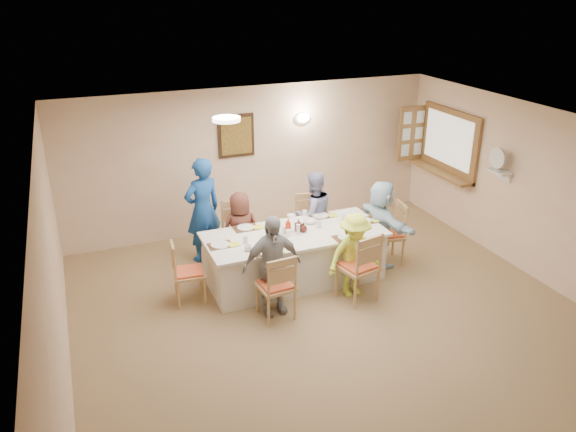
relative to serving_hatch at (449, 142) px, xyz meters
name	(u,v)px	position (x,y,z in m)	size (l,w,h in m)	color
ground	(344,330)	(-3.21, -2.40, -1.50)	(7.00, 7.00, 0.00)	brown
room_walls	(349,220)	(-3.21, -2.40, 0.01)	(7.00, 7.00, 7.00)	beige
wall_picture	(236,136)	(-3.51, 1.06, 0.20)	(0.62, 0.05, 0.72)	#342112
wall_sconce	(303,118)	(-2.31, 1.04, 0.40)	(0.26, 0.09, 0.18)	white
ceiling_light	(226,119)	(-4.21, -0.90, 0.97)	(0.36, 0.36, 0.05)	white
serving_hatch	(449,142)	(0.00, 0.00, 0.00)	(0.06, 1.50, 1.15)	brown
hatch_sill	(440,172)	(-0.12, 0.00, -0.53)	(0.30, 1.50, 0.05)	brown
shutter_door	(412,133)	(-0.26, 0.76, 0.00)	(0.55, 0.04, 1.00)	brown
fan_shelf	(499,171)	(-0.08, -1.35, -0.10)	(0.22, 0.36, 0.03)	white
desk_fan	(499,162)	(-0.11, -1.35, 0.05)	(0.30, 0.30, 0.28)	#A5A5A8
dining_table	(295,257)	(-3.30, -0.98, -1.12)	(2.59, 1.09, 0.76)	silver
chair_back_left	(238,235)	(-3.90, -0.18, -1.01)	(0.47, 0.47, 0.99)	tan
chair_back_right	(310,224)	(-2.70, -0.18, -1.03)	(0.45, 0.45, 0.94)	tan
chair_front_left	(275,285)	(-3.90, -1.78, -1.03)	(0.45, 0.45, 0.94)	tan
chair_front_right	(358,265)	(-2.70, -1.78, -0.99)	(0.49, 0.49, 1.02)	tan
chair_left_end	(189,272)	(-4.85, -0.98, -1.05)	(0.43, 0.43, 0.90)	tan
chair_right_end	(387,233)	(-1.75, -0.98, -1.01)	(0.47, 0.47, 0.98)	tan
diner_back_left	(241,231)	(-3.90, -0.30, -0.89)	(0.61, 0.41, 1.21)	#51281F
diner_back_right	(313,214)	(-2.70, -0.30, -0.81)	(0.71, 0.57, 1.39)	#8187AF
diner_front_left	(272,265)	(-3.90, -1.66, -0.81)	(0.83, 0.37, 1.38)	#989898
diner_front_right	(354,255)	(-2.70, -1.66, -0.89)	(0.81, 0.50, 1.22)	#DBF742
diner_right_end	(381,223)	(-1.88, -0.98, -0.82)	(0.49, 1.29, 1.36)	#C3EAFA
caregiver	(203,210)	(-4.35, 0.17, -0.67)	(0.70, 0.56, 1.67)	#174A98
placemat_fl	(265,252)	(-3.90, -1.40, -0.74)	(0.32, 0.24, 0.01)	#472B19
plate_fl	(265,251)	(-3.90, -1.40, -0.73)	(0.23, 0.23, 0.01)	white
napkin_fl	(279,251)	(-3.72, -1.45, -0.73)	(0.13, 0.13, 0.01)	yellow
placemat_fr	(346,238)	(-2.70, -1.40, -0.74)	(0.34, 0.26, 0.01)	#472B19
plate_fr	(346,237)	(-2.70, -1.40, -0.73)	(0.23, 0.23, 0.01)	white
napkin_fr	(359,237)	(-2.52, -1.45, -0.73)	(0.14, 0.14, 0.01)	yellow
placemat_bl	(246,228)	(-3.90, -0.56, -0.74)	(0.36, 0.27, 0.01)	#472B19
plate_bl	(246,227)	(-3.90, -0.56, -0.73)	(0.25, 0.25, 0.02)	white
napkin_bl	(258,227)	(-3.72, -0.61, -0.73)	(0.14, 0.14, 0.01)	yellow
placemat_br	(320,216)	(-2.70, -0.56, -0.74)	(0.35, 0.26, 0.01)	#472B19
plate_br	(320,215)	(-2.70, -0.56, -0.73)	(0.24, 0.24, 0.02)	white
napkin_br	(332,215)	(-2.52, -0.61, -0.73)	(0.15, 0.15, 0.01)	yellow
placemat_le	(220,245)	(-4.40, -0.98, -0.74)	(0.33, 0.24, 0.01)	#472B19
plate_le	(220,245)	(-4.40, -0.98, -0.73)	(0.26, 0.26, 0.02)	white
napkin_le	(234,244)	(-4.22, -1.03, -0.73)	(0.15, 0.15, 0.01)	yellow
placemat_re	(364,221)	(-2.18, -0.98, -0.74)	(0.38, 0.28, 0.01)	#472B19
plate_re	(364,220)	(-2.18, -0.98, -0.73)	(0.23, 0.23, 0.01)	white
napkin_re	(376,220)	(-2.00, -1.03, -0.73)	(0.13, 0.13, 0.01)	yellow
teacup_a	(248,248)	(-4.09, -1.26, -0.70)	(0.13, 0.13, 0.08)	white
teacup_b	(305,213)	(-2.91, -0.43, -0.70)	(0.09, 0.09, 0.08)	white
bowl_a	(285,242)	(-3.55, -1.25, -0.72)	(0.26, 0.26, 0.05)	white
bowl_b	(310,221)	(-2.95, -0.74, -0.71)	(0.24, 0.24, 0.06)	white
condiment_ketchup	(288,226)	(-3.39, -0.95, -0.62)	(0.09, 0.09, 0.24)	red
condiment_brown	(298,225)	(-3.23, -0.94, -0.65)	(0.09, 0.09, 0.19)	#401811
condiment_malt	(303,227)	(-3.17, -0.98, -0.67)	(0.13, 0.13, 0.14)	#401811
drinking_glass	(284,230)	(-3.45, -0.93, -0.68)	(0.07, 0.07, 0.10)	silver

